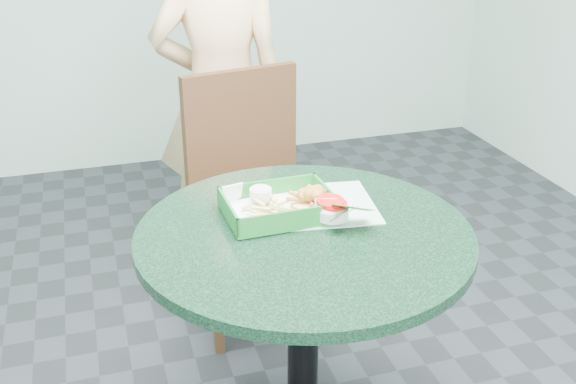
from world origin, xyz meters
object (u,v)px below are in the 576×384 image
object	(u,v)px
food_basket	(279,216)
sauce_ramekin	(261,200)
cafe_table	(304,294)
crab_sandwich	(311,204)
diner_person	(221,94)
dining_chair	(249,180)

from	to	relation	value
food_basket	sauce_ramekin	distance (m)	0.06
cafe_table	food_basket	world-z (taller)	food_basket
crab_sandwich	food_basket	bearing A→B (deg)	167.19
diner_person	dining_chair	bearing A→B (deg)	102.32
cafe_table	crab_sandwich	bearing A→B (deg)	59.80
food_basket	sauce_ramekin	bearing A→B (deg)	130.97
diner_person	sauce_ramekin	world-z (taller)	diner_person
crab_sandwich	sauce_ramekin	size ratio (longest dim) A/B	1.87
food_basket	cafe_table	bearing A→B (deg)	-68.55
dining_chair	sauce_ramekin	distance (m)	0.78
cafe_table	sauce_ramekin	distance (m)	0.27
cafe_table	crab_sandwich	size ratio (longest dim) A/B	7.80
crab_sandwich	dining_chair	bearing A→B (deg)	88.20
cafe_table	crab_sandwich	distance (m)	0.24
diner_person	sauce_ramekin	xyz separation A→B (m)	(-0.12, -1.08, 0.03)
dining_chair	crab_sandwich	xyz separation A→B (m)	(-0.02, -0.78, 0.27)
dining_chair	sauce_ramekin	world-z (taller)	dining_chair
cafe_table	food_basket	distance (m)	0.21
dining_chair	crab_sandwich	world-z (taller)	dining_chair
cafe_table	food_basket	size ratio (longest dim) A/B	3.06
diner_person	sauce_ramekin	size ratio (longest dim) A/B	26.65
crab_sandwich	sauce_ramekin	xyz separation A→B (m)	(-0.12, 0.06, 0.00)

